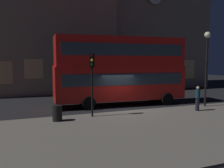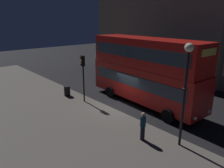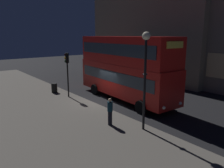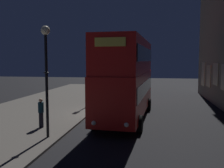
# 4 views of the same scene
# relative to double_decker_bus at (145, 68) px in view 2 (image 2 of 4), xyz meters

# --- Properties ---
(ground_plane) EXTENTS (80.00, 80.00, 0.00)m
(ground_plane) POSITION_rel_double_decker_bus_xyz_m (-0.71, -2.08, -3.00)
(ground_plane) COLOR black
(sidewalk_slab) EXTENTS (44.00, 8.95, 0.12)m
(sidewalk_slab) POSITION_rel_double_decker_bus_xyz_m (-0.71, -7.27, -2.94)
(sidewalk_slab) COLOR #5B564F
(sidewalk_slab) RESTS_ON ground
(double_decker_bus) EXTENTS (10.63, 3.34, 5.39)m
(double_decker_bus) POSITION_rel_double_decker_bus_xyz_m (0.00, 0.00, 0.00)
(double_decker_bus) COLOR red
(double_decker_bus) RESTS_ON ground
(traffic_light_near_kerb) EXTENTS (0.37, 0.39, 3.88)m
(traffic_light_near_kerb) POSITION_rel_double_decker_bus_xyz_m (-3.41, -3.64, -0.08)
(traffic_light_near_kerb) COLOR black
(traffic_light_near_kerb) RESTS_ON sidewalk_slab
(street_lamp) EXTENTS (0.45, 0.45, 5.56)m
(street_lamp) POSITION_rel_double_decker_bus_xyz_m (5.53, -3.44, 1.00)
(street_lamp) COLOR black
(street_lamp) RESTS_ON sidewalk_slab
(pedestrian) EXTENTS (0.32, 0.32, 1.69)m
(pedestrian) POSITION_rel_double_decker_bus_xyz_m (3.83, -4.58, -2.00)
(pedestrian) COLOR black
(pedestrian) RESTS_ON sidewalk_slab
(litter_bin) EXTENTS (0.55, 0.55, 0.90)m
(litter_bin) POSITION_rel_double_decker_bus_xyz_m (-5.59, -3.99, -2.43)
(litter_bin) COLOR black
(litter_bin) RESTS_ON sidewalk_slab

